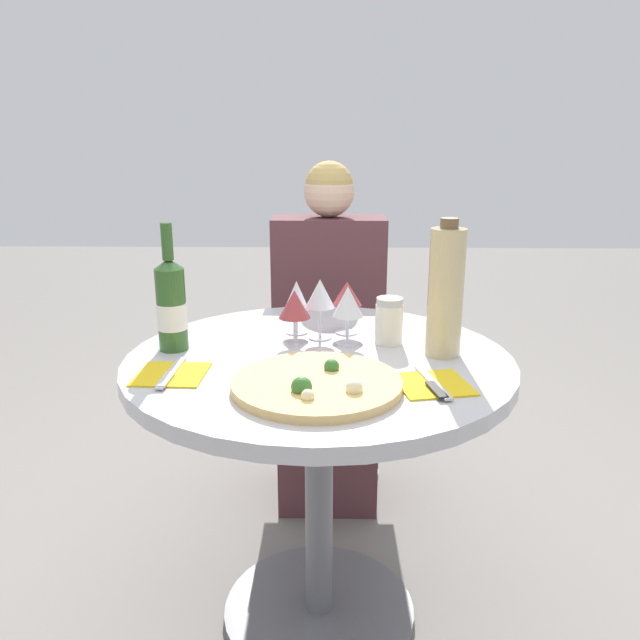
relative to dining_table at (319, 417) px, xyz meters
name	(u,v)px	position (x,y,z in m)	size (l,w,h in m)	color
ground_plane	(319,612)	(0.00, 0.00, -0.59)	(12.00, 12.00, 0.00)	gray
dining_table	(319,417)	(0.00, 0.00, 0.00)	(0.93, 0.93, 0.75)	slate
chair_behind_diner	(329,358)	(0.02, 0.82, -0.14)	(0.44, 0.44, 0.91)	#ADADB2
seated_diner	(328,354)	(0.02, 0.68, -0.07)	(0.40, 0.41, 1.18)	#512D33
pizza_large	(318,384)	(0.00, -0.21, 0.17)	(0.36, 0.36, 0.05)	#DBB26B
wine_bottle	(171,305)	(-0.36, 0.04, 0.28)	(0.07, 0.07, 0.31)	#2D5623
tall_carafe	(446,292)	(0.30, 0.02, 0.32)	(0.08, 0.08, 0.33)	tan
sugar_shaker	(389,321)	(0.18, 0.10, 0.22)	(0.07, 0.07, 0.12)	silver
wine_glass_back_right	(347,295)	(0.07, 0.19, 0.27)	(0.08, 0.08, 0.14)	silver
wine_glass_back_left	(296,296)	(-0.06, 0.19, 0.26)	(0.07, 0.07, 0.14)	silver
wine_glass_front_left	(294,305)	(-0.06, 0.09, 0.26)	(0.08, 0.08, 0.14)	silver
wine_glass_center	(321,295)	(0.00, 0.14, 0.28)	(0.08, 0.08, 0.16)	silver
wine_glass_front_right	(348,303)	(0.07, 0.09, 0.27)	(0.08, 0.08, 0.15)	silver
place_setting_left	(171,374)	(-0.33, -0.14, 0.16)	(0.16, 0.19, 0.01)	gold
place_setting_right	(433,384)	(0.25, -0.18, 0.16)	(0.18, 0.19, 0.01)	gold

